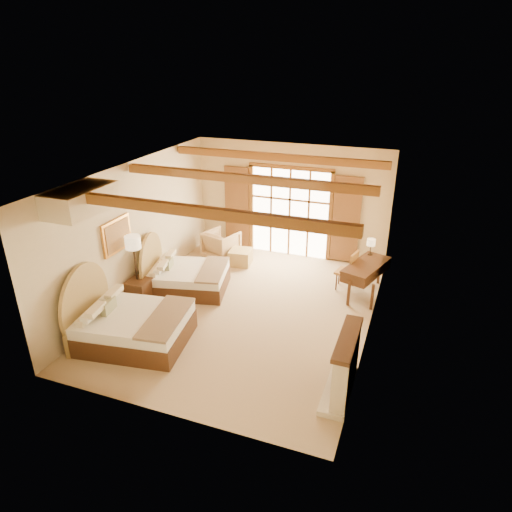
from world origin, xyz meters
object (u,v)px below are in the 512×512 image
at_px(bed_far, 182,275).
at_px(armchair, 221,244).
at_px(nightstand, 139,292).
at_px(bed_near, 127,322).
at_px(desk, 365,278).

distance_m(bed_far, armchair, 2.09).
distance_m(nightstand, armchair, 3.18).
height_order(bed_near, bed_far, bed_near).
bearing_deg(bed_far, armchair, 73.46).
bearing_deg(desk, bed_far, -145.41).
distance_m(nightstand, desk, 5.38).
height_order(bed_near, armchair, bed_near).
bearing_deg(nightstand, armchair, 76.27).
relative_size(bed_near, nightstand, 3.94).
bearing_deg(nightstand, bed_far, 59.08).
relative_size(bed_near, desk, 1.46).
height_order(bed_far, armchair, bed_far).
height_order(bed_far, nightstand, bed_far).
xyz_separation_m(bed_near, nightstand, (-0.62, 1.37, -0.13)).
height_order(nightstand, desk, desk).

